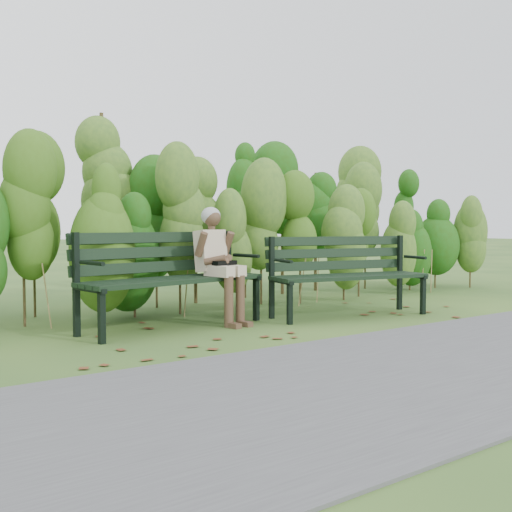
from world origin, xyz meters
TOP-DOWN VIEW (x-y plane):
  - ground at (0.00, 0.00)m, footprint 80.00×80.00m
  - footpath at (0.00, -2.20)m, footprint 60.00×2.50m
  - hedge_band at (0.00, 1.86)m, footprint 11.04×1.67m
  - leaf_litter at (0.35, -0.24)m, footprint 5.82×2.26m
  - bench_left at (-0.97, 0.64)m, footprint 2.13×0.94m
  - bench_right at (1.17, 0.12)m, footprint 2.02×1.00m
  - seated_woman at (-0.40, 0.51)m, footprint 0.49×0.72m

SIDE VIEW (x-z plane):
  - ground at x=0.00m, z-range 0.00..0.00m
  - leaf_litter at x=0.35m, z-range 0.00..0.01m
  - footpath at x=0.00m, z-range 0.00..0.01m
  - bench_right at x=1.17m, z-range 0.09..1.05m
  - bench_left at x=-0.97m, z-range 0.09..1.12m
  - seated_woman at x=-0.40m, z-range 0.11..1.41m
  - hedge_band at x=0.00m, z-range 0.05..2.47m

